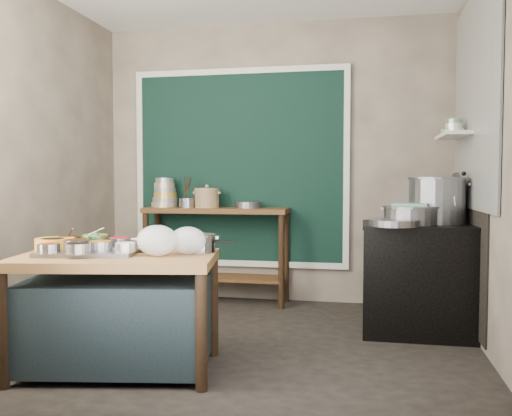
% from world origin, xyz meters
% --- Properties ---
extents(floor, '(3.50, 3.00, 0.02)m').
position_xyz_m(floor, '(0.00, 0.00, -0.01)').
color(floor, '#2B2621').
rests_on(floor, ground).
extents(back_wall, '(3.50, 0.02, 2.80)m').
position_xyz_m(back_wall, '(0.00, 1.51, 1.40)').
color(back_wall, gray).
rests_on(back_wall, floor).
extents(left_wall, '(0.02, 3.00, 2.80)m').
position_xyz_m(left_wall, '(-1.76, 0.00, 1.40)').
color(left_wall, gray).
rests_on(left_wall, floor).
extents(right_wall, '(0.02, 3.00, 2.80)m').
position_xyz_m(right_wall, '(1.76, 0.00, 1.40)').
color(right_wall, gray).
rests_on(right_wall, floor).
extents(curtain_panel, '(2.10, 0.02, 1.90)m').
position_xyz_m(curtain_panel, '(-0.35, 1.47, 1.35)').
color(curtain_panel, black).
rests_on(curtain_panel, back_wall).
extents(curtain_frame, '(2.22, 0.03, 2.02)m').
position_xyz_m(curtain_frame, '(-0.35, 1.46, 1.35)').
color(curtain_frame, beige).
rests_on(curtain_frame, back_wall).
extents(tile_panel, '(0.02, 1.70, 1.70)m').
position_xyz_m(tile_panel, '(1.74, 0.55, 1.85)').
color(tile_panel, '#B2B2AA').
rests_on(tile_panel, right_wall).
extents(soot_patch, '(0.01, 1.30, 1.30)m').
position_xyz_m(soot_patch, '(1.74, 0.65, 0.70)').
color(soot_patch, black).
rests_on(soot_patch, right_wall).
extents(wall_shelf, '(0.22, 0.70, 0.03)m').
position_xyz_m(wall_shelf, '(1.63, 0.85, 1.60)').
color(wall_shelf, beige).
rests_on(wall_shelf, right_wall).
extents(prep_table, '(1.35, 0.92, 0.75)m').
position_xyz_m(prep_table, '(-0.65, -0.75, 0.38)').
color(prep_table, olive).
rests_on(prep_table, floor).
extents(back_counter, '(1.45, 0.40, 0.95)m').
position_xyz_m(back_counter, '(-0.55, 1.28, 0.47)').
color(back_counter, '#502E17').
rests_on(back_counter, floor).
extents(stove_block, '(0.90, 0.68, 0.85)m').
position_xyz_m(stove_block, '(1.35, 0.55, 0.42)').
color(stove_block, black).
rests_on(stove_block, floor).
extents(stove_top, '(0.92, 0.69, 0.03)m').
position_xyz_m(stove_top, '(1.35, 0.55, 0.86)').
color(stove_top, black).
rests_on(stove_top, stove_block).
extents(condiment_tray, '(0.68, 0.54, 0.03)m').
position_xyz_m(condiment_tray, '(-0.85, -0.72, 0.76)').
color(condiment_tray, gray).
rests_on(condiment_tray, prep_table).
extents(condiment_bowls, '(0.68, 0.53, 0.08)m').
position_xyz_m(condiment_bowls, '(-0.87, -0.70, 0.81)').
color(condiment_bowls, gray).
rests_on(condiment_bowls, condiment_tray).
extents(yellow_basin, '(0.28, 0.28, 0.10)m').
position_xyz_m(yellow_basin, '(-1.10, -0.72, 0.80)').
color(yellow_basin, gold).
rests_on(yellow_basin, prep_table).
extents(saucepan, '(0.23, 0.23, 0.12)m').
position_xyz_m(saucepan, '(-0.16, -0.51, 0.81)').
color(saucepan, gray).
rests_on(saucepan, prep_table).
extents(plastic_bag_a, '(0.31, 0.28, 0.20)m').
position_xyz_m(plastic_bag_a, '(-0.38, -0.73, 0.85)').
color(plastic_bag_a, white).
rests_on(plastic_bag_a, prep_table).
extents(plastic_bag_b, '(0.30, 0.28, 0.18)m').
position_xyz_m(plastic_bag_b, '(-0.21, -0.62, 0.84)').
color(plastic_bag_b, white).
rests_on(plastic_bag_b, prep_table).
extents(bowl_stack, '(0.27, 0.27, 0.30)m').
position_xyz_m(bowl_stack, '(-1.11, 1.32, 1.08)').
color(bowl_stack, tan).
rests_on(bowl_stack, back_counter).
extents(utensil_cup, '(0.17, 0.17, 0.10)m').
position_xyz_m(utensil_cup, '(-0.84, 1.25, 1.00)').
color(utensil_cup, gray).
rests_on(utensil_cup, back_counter).
extents(ceramic_crock, '(0.31, 0.31, 0.18)m').
position_xyz_m(ceramic_crock, '(-0.64, 1.27, 1.04)').
color(ceramic_crock, '#92774F').
rests_on(ceramic_crock, back_counter).
extents(wide_bowl, '(0.26, 0.26, 0.06)m').
position_xyz_m(wide_bowl, '(-0.23, 1.29, 0.98)').
color(wide_bowl, gray).
rests_on(wide_bowl, back_counter).
extents(stock_pot, '(0.55, 0.55, 0.37)m').
position_xyz_m(stock_pot, '(1.48, 0.62, 1.07)').
color(stock_pot, gray).
rests_on(stock_pot, stove_top).
extents(pot_lid, '(0.27, 0.43, 0.41)m').
position_xyz_m(pot_lid, '(1.66, 0.62, 1.08)').
color(pot_lid, gray).
rests_on(pot_lid, stove_top).
extents(steamer, '(0.51, 0.51, 0.14)m').
position_xyz_m(steamer, '(1.26, 0.48, 0.95)').
color(steamer, gray).
rests_on(steamer, stove_top).
extents(green_cloth, '(0.31, 0.26, 0.02)m').
position_xyz_m(green_cloth, '(1.26, 0.48, 1.03)').
color(green_cloth, '#5D977C').
rests_on(green_cloth, steamer).
extents(shallow_pan, '(0.50, 0.50, 0.05)m').
position_xyz_m(shallow_pan, '(1.12, 0.26, 0.90)').
color(shallow_pan, gray).
rests_on(shallow_pan, stove_top).
extents(shelf_bowl_stack, '(0.15, 0.15, 0.12)m').
position_xyz_m(shelf_bowl_stack, '(1.63, 0.81, 1.67)').
color(shelf_bowl_stack, silver).
rests_on(shelf_bowl_stack, wall_shelf).
extents(shelf_bowl_green, '(0.20, 0.20, 0.05)m').
position_xyz_m(shelf_bowl_green, '(1.63, 1.05, 1.64)').
color(shelf_bowl_green, gray).
rests_on(shelf_bowl_green, wall_shelf).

